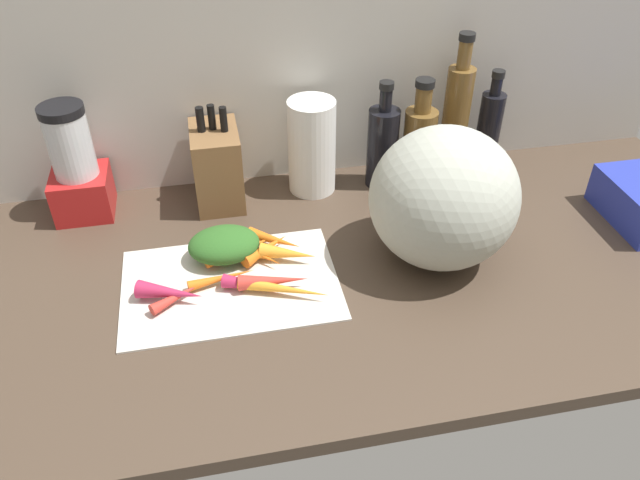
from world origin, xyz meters
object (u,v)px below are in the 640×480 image
at_px(carrot_0, 273,281).
at_px(bottle_3, 488,130).
at_px(carrot_9, 242,249).
at_px(winter_squash, 444,198).
at_px(cutting_board, 231,283).
at_px(carrot_1, 288,254).
at_px(carrot_5, 274,240).
at_px(bottle_0, 383,145).
at_px(bottle_2, 456,117).
at_px(carrot_8, 221,278).
at_px(carrot_6, 246,249).
at_px(carrot_2, 252,285).
at_px(bottle_1, 419,143).
at_px(knife_block, 217,166).
at_px(carrot_3, 170,293).
at_px(carrot_10, 177,296).
at_px(blender_appliance, 76,169).
at_px(paper_towel_roll, 312,147).
at_px(carrot_4, 284,289).
at_px(carrot_7, 266,249).

height_order(carrot_0, bottle_3, bottle_3).
distance_m(carrot_0, carrot_9, 0.12).
height_order(carrot_9, winter_squash, winter_squash).
distance_m(cutting_board, carrot_1, 0.13).
distance_m(carrot_5, carrot_9, 0.07).
relative_size(bottle_0, bottle_2, 0.75).
distance_m(carrot_1, bottle_3, 0.60).
bearing_deg(carrot_8, carrot_6, 54.25).
xyz_separation_m(carrot_2, bottle_1, (0.43, 0.32, 0.08)).
height_order(carrot_9, knife_block, knife_block).
bearing_deg(carrot_2, carrot_1, 43.57).
relative_size(carrot_3, bottle_3, 0.49).
bearing_deg(bottle_1, carrot_6, -154.24).
bearing_deg(carrot_6, carrot_10, -140.75).
relative_size(carrot_3, blender_appliance, 0.49).
height_order(cutting_board, winter_squash, winter_squash).
bearing_deg(carrot_3, blender_appliance, 117.90).
height_order(carrot_1, carrot_9, carrot_1).
bearing_deg(carrot_5, bottle_3, 21.33).
bearing_deg(bottle_2, carrot_0, -143.94).
distance_m(carrot_8, blender_appliance, 0.43).
height_order(cutting_board, paper_towel_roll, paper_towel_roll).
xyz_separation_m(carrot_6, carrot_8, (-0.06, -0.08, -0.00)).
bearing_deg(carrot_5, bottle_2, 25.74).
bearing_deg(carrot_2, carrot_3, 178.59).
bearing_deg(bottle_2, cutting_board, -150.31).
height_order(paper_towel_roll, bottle_1, bottle_1).
relative_size(carrot_3, carrot_4, 0.71).
distance_m(carrot_10, winter_squash, 0.54).
bearing_deg(carrot_10, bottle_0, 34.64).
xyz_separation_m(carrot_1, knife_block, (-0.12, 0.26, 0.07)).
bearing_deg(carrot_7, paper_towel_roll, 59.45).
distance_m(cutting_board, knife_block, 0.32).
distance_m(carrot_3, bottle_1, 0.66).
height_order(bottle_2, bottle_3, bottle_2).
bearing_deg(blender_appliance, carrot_9, -35.52).
bearing_deg(carrot_2, carrot_0, 1.58).
height_order(carrot_2, paper_towel_roll, paper_towel_roll).
bearing_deg(carrot_1, knife_block, 114.07).
bearing_deg(bottle_1, carrot_2, -143.30).
bearing_deg(bottle_2, blender_appliance, -179.47).
distance_m(winter_squash, knife_block, 0.51).
height_order(bottle_1, bottle_3, bottle_1).
distance_m(carrot_1, carrot_3, 0.24).
distance_m(carrot_4, carrot_10, 0.20).
relative_size(winter_squash, blender_appliance, 1.12).
xyz_separation_m(carrot_1, carrot_7, (-0.04, 0.03, -0.00)).
distance_m(carrot_0, bottle_2, 0.61).
xyz_separation_m(carrot_2, carrot_10, (-0.14, -0.00, -0.00)).
bearing_deg(bottle_0, cutting_board, -142.00).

